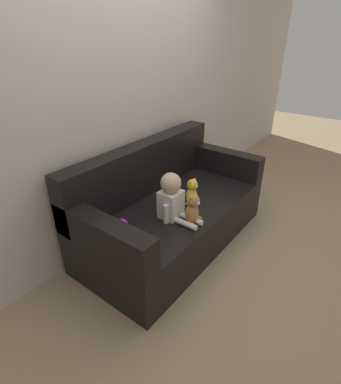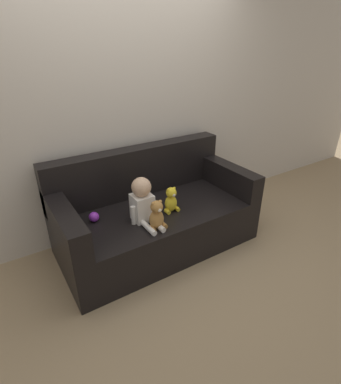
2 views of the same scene
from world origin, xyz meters
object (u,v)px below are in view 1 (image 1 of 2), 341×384
person_baby (172,198)px  toy_ball (122,224)px  teddy_bear_brown (193,210)px  couch (169,210)px  plush_toy_side (192,192)px

person_baby → toy_ball: 0.46m
teddy_bear_brown → couch: bearing=64.1°
toy_ball → teddy_bear_brown: bearing=-44.1°
couch → plush_toy_side: couch is taller
teddy_bear_brown → person_baby: bearing=99.9°
teddy_bear_brown → toy_ball: (-0.41, 0.39, -0.08)m
couch → toy_ball: bearing=177.9°
couch → plush_toy_side: 0.31m
toy_ball → couch: bearing=-2.1°
teddy_bear_brown → toy_ball: 0.57m
couch → person_baby: couch is taller
plush_toy_side → toy_ball: 0.70m
person_baby → teddy_bear_brown: (0.03, -0.18, -0.06)m
person_baby → toy_ball: (-0.38, 0.21, -0.14)m
plush_toy_side → couch: bearing=111.2°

